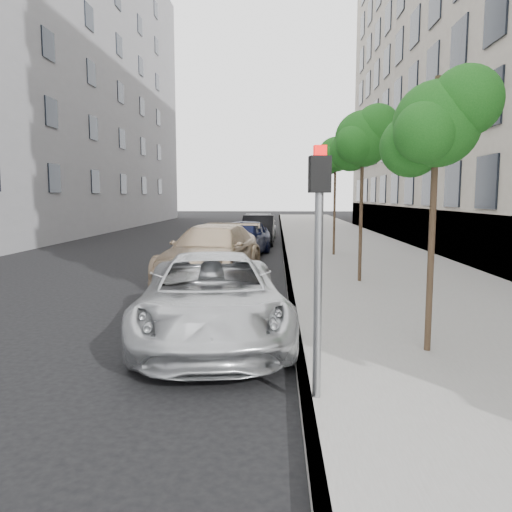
# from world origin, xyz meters

# --- Properties ---
(ground) EXTENTS (160.00, 160.00, 0.00)m
(ground) POSITION_xyz_m (0.00, 0.00, 0.00)
(ground) COLOR black
(ground) RESTS_ON ground
(sidewalk) EXTENTS (6.40, 72.00, 0.14)m
(sidewalk) POSITION_xyz_m (4.30, 24.00, 0.07)
(sidewalk) COLOR gray
(sidewalk) RESTS_ON ground
(curb) EXTENTS (0.15, 72.00, 0.14)m
(curb) POSITION_xyz_m (1.18, 24.00, 0.07)
(curb) COLOR #9E9B93
(curb) RESTS_ON ground
(tree_near) EXTENTS (1.65, 1.45, 4.31)m
(tree_near) POSITION_xyz_m (3.23, 1.50, 3.63)
(tree_near) COLOR #38281C
(tree_near) RESTS_ON sidewalk
(tree_mid) EXTENTS (1.86, 1.66, 4.93)m
(tree_mid) POSITION_xyz_m (3.23, 8.00, 4.15)
(tree_mid) COLOR #38281C
(tree_mid) RESTS_ON sidewalk
(tree_far) EXTENTS (1.75, 1.55, 4.98)m
(tree_far) POSITION_xyz_m (3.23, 14.50, 4.25)
(tree_far) COLOR #38281C
(tree_far) RESTS_ON sidewalk
(signal_pole) EXTENTS (0.26, 0.21, 3.00)m
(signal_pole) POSITION_xyz_m (1.30, -0.43, 2.02)
(signal_pole) COLOR #939699
(signal_pole) RESTS_ON sidewalk
(minivan) EXTENTS (3.19, 5.73, 1.52)m
(minivan) POSITION_xyz_m (-0.35, 2.50, 0.76)
(minivan) COLOR silver
(minivan) RESTS_ON ground
(suv) EXTENTS (3.24, 6.01, 1.65)m
(suv) POSITION_xyz_m (-1.22, 9.19, 0.83)
(suv) COLOR #CEB593
(suv) RESTS_ON ground
(sedan_blue) EXTENTS (2.57, 4.88, 1.58)m
(sedan_blue) POSITION_xyz_m (-0.63, 14.96, 0.79)
(sedan_blue) COLOR #101636
(sedan_blue) RESTS_ON ground
(sedan_black) EXTENTS (1.68, 4.70, 1.54)m
(sedan_black) POSITION_xyz_m (-0.16, 20.23, 0.77)
(sedan_black) COLOR black
(sedan_black) RESTS_ON ground
(sedan_rear) EXTENTS (2.32, 5.08, 1.44)m
(sedan_rear) POSITION_xyz_m (-0.30, 25.65, 0.72)
(sedan_rear) COLOR #93959A
(sedan_rear) RESTS_ON ground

